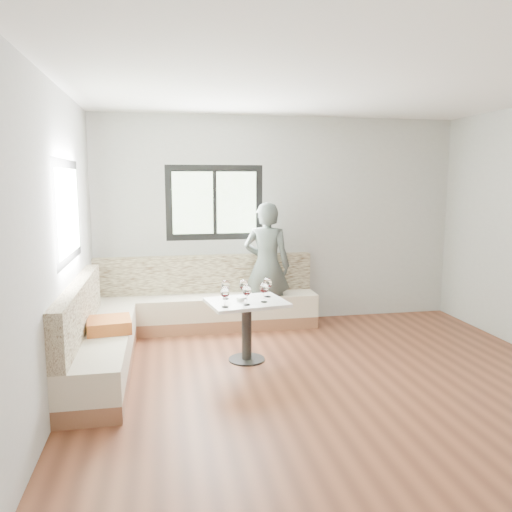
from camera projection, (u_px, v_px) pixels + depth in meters
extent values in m
cube|color=brown|center=(341.00, 391.00, 4.65)|extent=(5.00, 5.00, 0.01)
cube|color=white|center=(349.00, 79.00, 4.23)|extent=(5.00, 5.00, 0.01)
cube|color=#B7B7B2|center=(280.00, 220.00, 6.87)|extent=(5.00, 0.01, 2.80)
cube|color=#B7B7B2|center=(48.00, 250.00, 3.98)|extent=(0.01, 5.00, 2.80)
cube|color=black|center=(215.00, 203.00, 6.66)|extent=(1.30, 0.02, 1.00)
cube|color=black|center=(68.00, 211.00, 4.82)|extent=(0.02, 1.30, 1.00)
cube|color=brown|center=(207.00, 323.00, 6.61)|extent=(2.90, 0.55, 0.16)
cube|color=beige|center=(207.00, 306.00, 6.57)|extent=(2.90, 0.55, 0.29)
cube|color=beige|center=(205.00, 274.00, 6.71)|extent=(2.90, 0.14, 0.50)
cube|color=brown|center=(103.00, 367.00, 5.03)|extent=(0.55, 2.25, 0.16)
cube|color=beige|center=(102.00, 346.00, 5.00)|extent=(0.55, 2.25, 0.29)
cube|color=beige|center=(78.00, 309.00, 4.90)|extent=(0.14, 2.25, 0.50)
cube|color=#C68229|center=(109.00, 325.00, 5.00)|extent=(0.47, 0.47, 0.13)
cylinder|color=black|center=(247.00, 359.00, 5.46)|extent=(0.40, 0.40, 0.02)
cylinder|color=black|center=(247.00, 332.00, 5.41)|extent=(0.11, 0.11, 0.63)
cube|color=white|center=(247.00, 302.00, 5.36)|extent=(0.91, 0.76, 0.04)
imported|color=#464F4B|center=(267.00, 266.00, 6.56)|extent=(0.71, 0.60, 1.67)
cylinder|color=white|center=(241.00, 299.00, 5.36)|extent=(0.09, 0.09, 0.03)
sphere|color=black|center=(242.00, 298.00, 5.37)|extent=(0.02, 0.02, 0.02)
sphere|color=black|center=(239.00, 298.00, 5.36)|extent=(0.02, 0.02, 0.02)
sphere|color=black|center=(241.00, 298.00, 5.35)|extent=(0.02, 0.02, 0.02)
cylinder|color=white|center=(225.00, 307.00, 5.09)|extent=(0.07, 0.07, 0.01)
cylinder|color=white|center=(225.00, 302.00, 5.08)|extent=(0.01, 0.01, 0.09)
ellipsoid|color=white|center=(225.00, 292.00, 5.07)|extent=(0.10, 0.10, 0.11)
cylinder|color=#3D0406|center=(225.00, 295.00, 5.07)|extent=(0.07, 0.07, 0.02)
cylinder|color=white|center=(247.00, 305.00, 5.18)|extent=(0.07, 0.07, 0.01)
cylinder|color=white|center=(247.00, 300.00, 5.17)|extent=(0.01, 0.01, 0.09)
ellipsoid|color=white|center=(247.00, 290.00, 5.15)|extent=(0.10, 0.10, 0.11)
cylinder|color=#3D0406|center=(247.00, 293.00, 5.16)|extent=(0.07, 0.07, 0.02)
cylinder|color=white|center=(264.00, 302.00, 5.30)|extent=(0.07, 0.07, 0.01)
cylinder|color=white|center=(264.00, 297.00, 5.29)|extent=(0.01, 0.01, 0.09)
ellipsoid|color=white|center=(264.00, 288.00, 5.28)|extent=(0.10, 0.10, 0.11)
cylinder|color=#3D0406|center=(264.00, 290.00, 5.28)|extent=(0.07, 0.07, 0.02)
cylinder|color=white|center=(244.00, 298.00, 5.45)|extent=(0.07, 0.07, 0.01)
cylinder|color=white|center=(244.00, 294.00, 5.45)|extent=(0.01, 0.01, 0.09)
ellipsoid|color=white|center=(244.00, 285.00, 5.43)|extent=(0.10, 0.10, 0.11)
cylinder|color=#3D0406|center=(244.00, 287.00, 5.43)|extent=(0.07, 0.07, 0.02)
cylinder|color=white|center=(268.00, 297.00, 5.54)|extent=(0.07, 0.07, 0.01)
cylinder|color=white|center=(268.00, 292.00, 5.53)|extent=(0.01, 0.01, 0.09)
ellipsoid|color=white|center=(268.00, 283.00, 5.52)|extent=(0.10, 0.10, 0.11)
cylinder|color=#3D0406|center=(268.00, 286.00, 5.52)|extent=(0.07, 0.07, 0.02)
cylinder|color=white|center=(226.00, 299.00, 5.43)|extent=(0.07, 0.07, 0.01)
cylinder|color=white|center=(226.00, 294.00, 5.43)|extent=(0.01, 0.01, 0.09)
ellipsoid|color=white|center=(225.00, 285.00, 5.41)|extent=(0.10, 0.10, 0.11)
cylinder|color=#3D0406|center=(225.00, 288.00, 5.41)|extent=(0.07, 0.07, 0.02)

